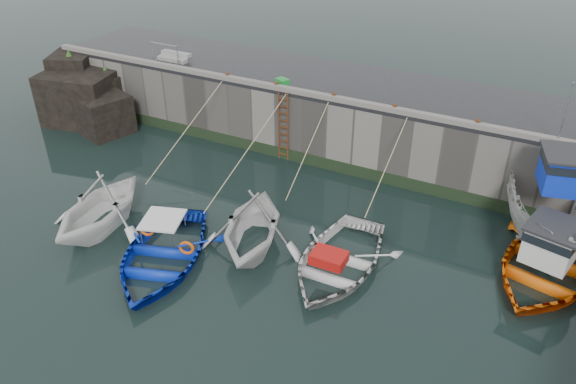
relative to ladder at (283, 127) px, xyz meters
The scene contains 24 objects.
ground 10.24m from the ladder, 78.60° to the right, with size 120.00×120.00×0.00m, color black.
quay_back 3.27m from the ladder, 52.28° to the left, with size 30.00×5.00×3.00m, color slate.
road_back 3.59m from the ladder, 52.28° to the left, with size 30.00×5.00×0.16m, color black.
kerb_back 2.62m from the ladder, ahead, with size 30.00×0.30×0.20m, color slate.
algae_back 2.41m from the ladder, ahead, with size 30.00×0.08×0.50m, color black.
rock_outcrop 10.95m from the ladder, behind, with size 5.85×4.24×3.41m.
ladder is the anchor object (origin of this frame).
boat_near_white 8.70m from the ladder, 113.70° to the right, with size 4.00×4.64×2.44m, color white.
boat_near_white_rope 4.61m from the ladder, 142.67° to the right, with size 0.04×6.00×3.10m, color tan, non-canonical shape.
boat_near_blue 8.64m from the ladder, 91.10° to the right, with size 3.90×5.46×1.13m, color #0C2DBC.
boat_near_blue_rope 3.36m from the ladder, 93.15° to the right, with size 0.04×6.61×3.10m, color tan, non-canonical shape.
boat_near_blacktrim 6.81m from the ladder, 71.45° to the right, with size 3.91×4.53×2.38m, color silver.
boat_near_blacktrim_rope 3.22m from the ladder, 41.22° to the right, with size 0.04×4.66×3.10m, color tan, non-canonical shape.
boat_near_navy 8.10m from the ladder, 48.90° to the right, with size 3.74×5.23×1.08m, color silver.
boat_near_navy_rope 5.72m from the ladder, 18.04° to the right, with size 0.04×4.42×3.10m, color tan, non-canonical shape.
boat_far_white 11.13m from the ladder, ahead, with size 4.35×7.55×5.75m.
boat_far_orange 11.94m from the ladder, 14.82° to the right, with size 5.65×6.98×4.28m.
fish_crate 1.94m from the ladder, 120.45° to the left, with size 0.55×0.40×0.31m, color #198D2D.
railing 7.10m from the ladder, 168.83° to the left, with size 1.60×1.05×1.00m.
bollard_a 3.47m from the ladder, behind, with size 0.18×0.18×0.28m, color #3F1E0F.
bollard_b 1.81m from the ladder, 146.14° to the left, with size 0.18×0.18×0.28m, color #3F1E0F.
bollard_c 2.81m from the ladder, ahead, with size 0.18×0.18×0.28m, color #3F1E0F.
bollard_d 5.11m from the ladder, ahead, with size 0.18×0.18×0.28m, color #3F1E0F.
bollard_e 8.19m from the ladder, ahead, with size 0.18×0.18×0.28m, color #3F1E0F.
Camera 1 is at (8.59, -9.90, 11.98)m, focal length 35.00 mm.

